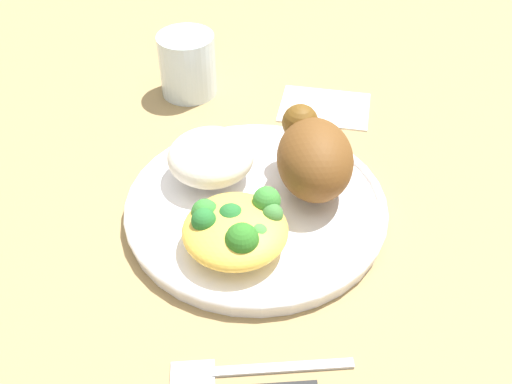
# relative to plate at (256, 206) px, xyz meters

# --- Properties ---
(ground_plane) EXTENTS (2.00, 2.00, 0.00)m
(ground_plane) POSITION_rel_plate_xyz_m (0.00, 0.00, -0.01)
(ground_plane) COLOR #9E8152
(plate) EXTENTS (0.26, 0.26, 0.02)m
(plate) POSITION_rel_plate_xyz_m (0.00, 0.00, 0.00)
(plate) COLOR white
(plate) RESTS_ON ground_plane
(roasted_chicken) EXTENTS (0.11, 0.07, 0.07)m
(roasted_chicken) POSITION_rel_plate_xyz_m (0.02, -0.06, 0.04)
(roasted_chicken) COLOR brown
(roasted_chicken) RESTS_ON plate
(rice_pile) EXTENTS (0.09, 0.09, 0.04)m
(rice_pile) POSITION_rel_plate_xyz_m (0.04, 0.04, 0.03)
(rice_pile) COLOR silver
(rice_pile) RESTS_ON plate
(mac_cheese_with_broccoli) EXTENTS (0.09, 0.09, 0.04)m
(mac_cheese_with_broccoli) POSITION_rel_plate_xyz_m (-0.06, 0.02, 0.03)
(mac_cheese_with_broccoli) COLOR #EFBE48
(mac_cheese_with_broccoli) RESTS_ON plate
(fork) EXTENTS (0.02, 0.14, 0.01)m
(fork) POSITION_rel_plate_xyz_m (-0.17, 0.01, -0.01)
(fork) COLOR #B2B2B7
(fork) RESTS_ON ground_plane
(water_glass) EXTENTS (0.07, 0.07, 0.08)m
(water_glass) POSITION_rel_plate_xyz_m (0.22, 0.08, 0.03)
(water_glass) COLOR silver
(water_glass) RESTS_ON ground_plane
(napkin) EXTENTS (0.10, 0.12, 0.00)m
(napkin) POSITION_rel_plate_xyz_m (0.18, -0.09, -0.01)
(napkin) COLOR white
(napkin) RESTS_ON ground_plane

